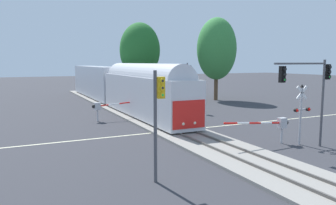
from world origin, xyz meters
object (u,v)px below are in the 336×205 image
Objects in this scene: traffic_signal_near_right at (311,82)px; elm_centre_background at (140,50)px; commuter_train at (118,85)px; crossing_gate_far at (104,106)px; traffic_signal_near_left at (158,108)px; crossing_signal_mast at (301,108)px; crossing_gate_near at (276,124)px; maple_right_background at (217,49)px; traffic_signal_far_side at (188,79)px.

elm_centre_background is (0.39, 31.83, 2.98)m from traffic_signal_near_right.
commuter_train reaches higher than crossing_gate_far.
crossing_signal_mast is at bearing 10.92° from traffic_signal_near_left.
crossing_gate_near is 0.91× the size of crossing_gate_far.
maple_right_background is at bearing 27.21° from crossing_gate_far.
maple_right_background is at bearing 68.65° from crossing_signal_mast.
maple_right_background is (9.65, 24.69, 4.96)m from crossing_signal_mast.
crossing_gate_near is at bearing -114.85° from maple_right_background.
crossing_signal_mast is at bearing -56.76° from crossing_gate_far.
elm_centre_background is at bearing 89.82° from crossing_signal_mast.
traffic_signal_near_left is at bearing -96.25° from crossing_gate_far.
traffic_signal_far_side is at bearing 87.18° from traffic_signal_near_right.
commuter_train is 23.43m from crossing_gate_near.
traffic_signal_far_side reaches higher than commuter_train.
crossing_gate_far is 22.55m from maple_right_background.
elm_centre_background is 11.40m from maple_right_background.
crossing_signal_mast reaches higher than crossing_gate_near.
crossing_gate_near is 0.93× the size of traffic_signal_near_right.
traffic_signal_far_side is 0.46× the size of maple_right_background.
maple_right_background reaches higher than crossing_gate_near.
elm_centre_background is (11.63, 33.14, 3.82)m from traffic_signal_near_left.
crossing_signal_mast is 0.75× the size of traffic_signal_far_side.
maple_right_background reaches higher than traffic_signal_near_left.
crossing_gate_near is 3.58m from traffic_signal_near_right.
commuter_train is 7.37× the size of crossing_gate_near.
crossing_signal_mast is 11.79m from traffic_signal_near_left.
crossing_signal_mast is 16.79m from traffic_signal_far_side.
traffic_signal_near_right is 1.10× the size of traffic_signal_near_left.
maple_right_background is at bearing 65.15° from crossing_gate_near.
commuter_train is at bearing 77.17° from traffic_signal_near_left.
crossing_gate_near is 1.30× the size of crossing_signal_mast.
crossing_signal_mast is at bearing -76.78° from commuter_train.
commuter_train is 6.88× the size of traffic_signal_near_right.
commuter_train is 10.04m from crossing_gate_far.
elm_centre_background is (1.51, 30.10, 5.92)m from crossing_gate_near.
traffic_signal_near_left is at bearing -163.29° from crossing_gate_near.
crossing_gate_far is 1.08× the size of traffic_signal_far_side.
crossing_gate_near is 0.98× the size of traffic_signal_far_side.
crossing_signal_mast is 17.68m from crossing_gate_far.
crossing_gate_near is 30.72m from elm_centre_background.
commuter_train reaches higher than crossing_signal_mast.
traffic_signal_near_left is (-1.86, -16.98, 2.09)m from crossing_gate_far.
maple_right_background is at bearing 51.80° from traffic_signal_near_left.
traffic_signal_far_side is 17.69m from traffic_signal_near_right.
traffic_signal_far_side is at bearing -138.76° from maple_right_background.
commuter_train is 25.35m from traffic_signal_near_right.
crossing_gate_far is at bearing 120.65° from crossing_gate_near.
traffic_signal_near_right is 31.97m from elm_centre_background.
commuter_train is at bearing 65.82° from crossing_gate_far.
traffic_signal_near_left is at bearing -102.83° from commuter_train.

